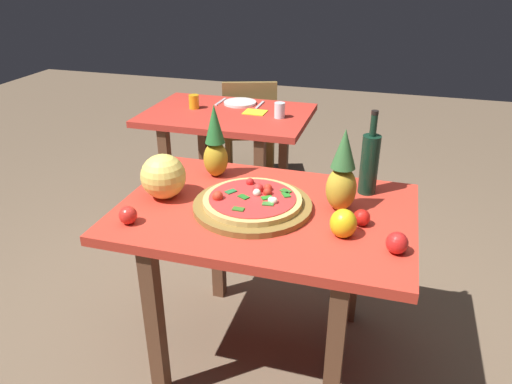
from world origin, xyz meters
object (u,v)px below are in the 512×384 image
Objects in this scene: display_table at (266,230)px; fork_utensil at (221,102)px; drinking_glass_juice at (194,102)px; pizza at (253,199)px; knife_utensil at (260,105)px; pizza_board at (252,206)px; pineapple_left at (215,145)px; tomato_beside_pepper at (362,218)px; dinner_plate at (240,103)px; background_table at (228,130)px; pineapple_right at (342,175)px; melon at (163,176)px; dining_chair at (250,126)px; napkin_folded at (255,112)px; drinking_glass_water at (280,110)px; tomato_near_board at (397,243)px; wine_bottle at (369,163)px; bell_pepper at (343,223)px; tomato_at_corner at (128,215)px.

display_table is 6.55× the size of fork_utensil.
pizza is at bearing -57.91° from drinking_glass_juice.
drinking_glass_juice is 0.44m from knife_utensil.
pizza_board is 0.39m from pineapple_left.
tomato_beside_pepper reaches higher than dinner_plate.
drinking_glass_juice is 0.41× the size of dinner_plate.
background_table is 3.11× the size of pineapple_right.
tomato_beside_pepper is (0.10, -0.10, -0.12)m from pineapple_right.
melon is at bearing -116.03° from pineapple_left.
pineapple_left is 0.30m from melon.
pizza reaches higher than dining_chair.
pineapple_right is at bearing 14.77° from display_table.
dining_chair is 1.78× the size of pizza_board.
napkin_folded is (0.29, -0.17, -0.00)m from fork_utensil.
drinking_glass_water is at bearing -34.03° from dinner_plate.
dining_chair is 2.30m from tomato_near_board.
pizza is 1.30m from napkin_folded.
background_table is 0.29m from drinking_glass_juice.
wine_bottle is 1.26m from napkin_folded.
tomato_beside_pepper is 1.36m from drinking_glass_water.
drinking_glass_water reaches higher than background_table.
melon reaches higher than knife_utensil.
display_table is at bearing -55.90° from drinking_glass_juice.
wine_bottle reaches higher than display_table.
pineapple_right reaches higher than drinking_glass_water.
melon is (-0.38, -0.00, 0.08)m from pizza_board.
drinking_glass_water reaches higher than drinking_glass_juice.
dinner_plate is 1.22× the size of knife_utensil.
fork_utensil is at bearing 154.61° from drinking_glass_water.
drinking_glass_water is 0.30m from knife_utensil.
drinking_glass_water is at bearing 117.02° from tomato_beside_pepper.
dining_chair is 8.94× the size of drinking_glass_water.
pineapple_left is at bearing 158.10° from tomato_beside_pepper.
display_table is at bearing 160.01° from tomato_near_board.
display_table is 1.90m from dining_chair.
fork_utensil reaches higher than display_table.
bell_pepper is at bearing -97.79° from wine_bottle.
dinner_plate is at bearing 122.70° from pineapple_right.
knife_utensil is at bearing 25.13° from drinking_glass_juice.
wine_bottle is 1.58m from fork_utensil.
display_table is at bearing 19.98° from pizza_board.
display_table is 3.27× the size of wine_bottle.
dining_chair reaches higher than background_table.
knife_utensil is at bearing 130.54° from drinking_glass_water.
pineapple_right is 1.87× the size of knife_utensil.
pineapple_right is at bearing 131.03° from tomato_near_board.
pineapple_right is at bearing -59.04° from napkin_folded.
drinking_glass_water is (-0.61, 0.92, -0.09)m from wine_bottle.
tomato_near_board is 1.10× the size of tomato_at_corner.
pizza is at bearing -81.23° from drinking_glass_water.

